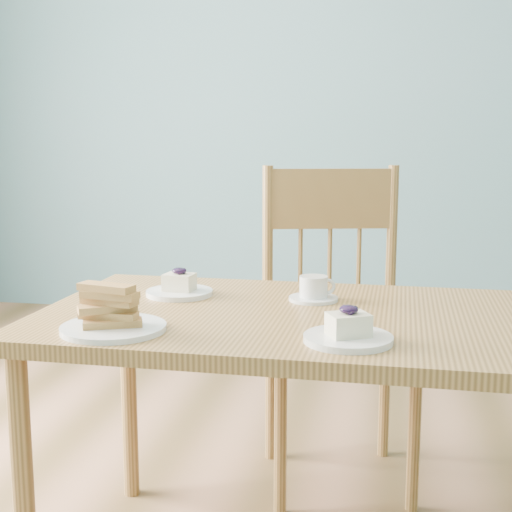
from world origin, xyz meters
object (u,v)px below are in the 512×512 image
at_px(cheesecake_plate_far, 179,288).
at_px(biscotti_plate, 113,315).
at_px(dining_chair, 336,323).
at_px(cheesecake_plate_near, 348,333).
at_px(dining_table, 307,341).
at_px(coffee_cup, 314,290).

height_order(cheesecake_plate_far, biscotti_plate, biscotti_plate).
xyz_separation_m(dining_chair, cheesecake_plate_near, (0.08, -0.79, 0.19)).
xyz_separation_m(dining_table, cheesecake_plate_far, (-0.35, 0.13, 0.09)).
bearing_deg(cheesecake_plate_near, coffee_cup, 106.65).
relative_size(cheesecake_plate_far, coffee_cup, 1.40).
bearing_deg(cheesecake_plate_far, dining_table, -20.44).
bearing_deg(cheesecake_plate_near, dining_table, 115.89).
bearing_deg(cheesecake_plate_far, cheesecake_plate_near, -37.55).
height_order(cheesecake_plate_far, coffee_cup, cheesecake_plate_far).
height_order(cheesecake_plate_near, cheesecake_plate_far, cheesecake_plate_near).
height_order(dining_table, cheesecake_plate_far, cheesecake_plate_far).
bearing_deg(dining_table, coffee_cup, 90.65).
bearing_deg(biscotti_plate, cheesecake_plate_near, 0.87).
bearing_deg(dining_table, biscotti_plate, -148.43).
relative_size(cheesecake_plate_near, coffee_cup, 1.45).
bearing_deg(dining_table, cheesecake_plate_far, 160.66).
relative_size(dining_table, coffee_cup, 10.24).
bearing_deg(cheesecake_plate_near, biscotti_plate, -179.13).
relative_size(dining_chair, coffee_cup, 7.98).
height_order(dining_table, biscotti_plate, biscotti_plate).
height_order(dining_table, dining_chair, dining_chair).
distance_m(dining_chair, cheesecake_plate_near, 0.81).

